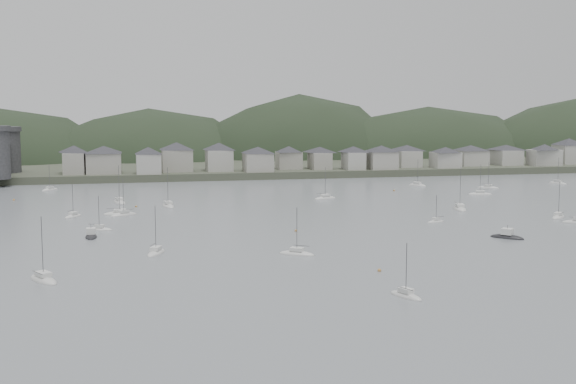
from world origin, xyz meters
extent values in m
plane|color=slate|center=(0.00, 0.00, 0.00)|extent=(900.00, 900.00, 0.00)
cube|color=#383D2D|center=(0.00, 295.00, 1.50)|extent=(900.00, 250.00, 3.00)
ellipsoid|color=black|center=(-32.30, 272.87, -9.97)|extent=(132.08, 90.41, 79.74)
ellipsoid|color=black|center=(50.65, 272.93, -12.68)|extent=(133.88, 88.37, 101.41)
ellipsoid|color=black|center=(125.95, 267.91, -10.32)|extent=(165.81, 81.78, 82.55)
cylinder|color=#2E2E30|center=(-92.00, 194.00, 11.50)|extent=(10.00, 10.00, 17.00)
cube|color=#2E2E30|center=(-92.00, 180.00, 9.00)|extent=(3.50, 30.00, 12.00)
cube|color=#9C988E|center=(-65.00, 181.96, 7.29)|extent=(8.34, 12.91, 8.59)
pyramid|color=#2B2B31|center=(-65.00, 181.96, 13.09)|extent=(15.78, 15.78, 3.01)
cube|color=#9C988E|center=(-53.32, 181.32, 7.18)|extent=(13.68, 13.35, 8.36)
pyramid|color=#2B2B31|center=(-53.32, 181.32, 12.82)|extent=(20.07, 20.07, 2.93)
cube|color=#ADABA3|center=(-35.57, 176.02, 7.04)|extent=(9.78, 10.20, 8.08)
pyramid|color=#2B2B31|center=(-35.57, 176.02, 12.49)|extent=(14.83, 14.83, 2.83)
cube|color=#9C988E|center=(-23.51, 185.65, 7.55)|extent=(12.59, 13.33, 9.09)
pyramid|color=#2B2B31|center=(-23.51, 185.65, 13.68)|extent=(19.24, 19.24, 3.18)
cube|color=#ADABA3|center=(-5.75, 184.10, 7.43)|extent=(10.74, 12.17, 8.87)
pyramid|color=#2B2B31|center=(-5.75, 184.10, 13.42)|extent=(17.01, 17.01, 3.10)
cube|color=#9C988E|center=(9.92, 177.53, 6.85)|extent=(11.63, 12.09, 7.69)
pyramid|color=#2B2B31|center=(9.92, 177.53, 12.04)|extent=(17.61, 17.61, 2.69)
cube|color=#9C988E|center=(25.25, 186.19, 6.72)|extent=(10.37, 9.35, 7.44)
pyramid|color=#2B2B31|center=(25.25, 186.19, 11.74)|extent=(14.65, 14.65, 2.60)
cube|color=#9C988E|center=(38.63, 183.79, 6.61)|extent=(8.24, 12.20, 7.22)
pyramid|color=#2B2B31|center=(38.63, 183.79, 11.48)|extent=(15.17, 15.17, 2.53)
cube|color=#ADABA3|center=(52.50, 178.55, 6.73)|extent=(8.06, 10.91, 7.46)
pyramid|color=#2B2B31|center=(52.50, 178.55, 11.77)|extent=(14.08, 14.08, 2.61)
cube|color=#9C988E|center=(64.81, 177.06, 6.83)|extent=(11.73, 11.78, 7.66)
pyramid|color=#2B2B31|center=(64.81, 177.06, 12.00)|extent=(17.46, 17.46, 2.68)
cube|color=#ADABA3|center=(80.64, 186.91, 6.67)|extent=(10.19, 13.02, 7.33)
pyramid|color=#2B2B31|center=(80.64, 186.91, 11.62)|extent=(17.23, 17.23, 2.57)
cube|color=#ADABA3|center=(95.55, 178.06, 6.44)|extent=(11.70, 9.81, 6.88)
pyramid|color=#2B2B31|center=(95.55, 178.06, 11.08)|extent=(15.97, 15.97, 2.41)
cube|color=#ADABA3|center=(112.40, 186.91, 6.50)|extent=(12.83, 12.48, 7.00)
pyramid|color=#2B2B31|center=(112.40, 186.91, 11.22)|extent=(18.79, 18.79, 2.45)
cube|color=#ADABA3|center=(130.73, 187.42, 6.48)|extent=(11.07, 13.50, 6.97)
pyramid|color=#2B2B31|center=(130.73, 187.42, 11.19)|extent=(18.25, 18.25, 2.44)
cube|color=#ADABA3|center=(146.02, 179.72, 6.67)|extent=(13.75, 9.12, 7.34)
pyramid|color=#2B2B31|center=(146.02, 179.72, 11.62)|extent=(16.97, 16.97, 2.57)
cube|color=#ADABA3|center=(162.92, 185.95, 7.53)|extent=(11.37, 11.57, 9.05)
pyramid|color=#2B2B31|center=(162.92, 185.95, 13.63)|extent=(17.03, 17.03, 3.17)
ellipsoid|color=silver|center=(33.97, 50.64, 0.05)|extent=(5.83, 3.48, 1.11)
cube|color=silver|center=(33.97, 50.64, 0.91)|extent=(2.24, 1.79, 0.70)
cylinder|color=#3F3F42|center=(33.97, 50.64, 3.67)|extent=(0.12, 0.12, 6.94)
cylinder|color=#3F3F42|center=(34.91, 50.32, 1.46)|extent=(2.40, 0.90, 0.10)
ellipsoid|color=silver|center=(69.55, 50.68, 0.05)|extent=(7.44, 6.89, 1.54)
cube|color=silver|center=(69.55, 50.68, 1.12)|extent=(3.15, 3.04, 0.70)
cylinder|color=#3F3F42|center=(69.55, 50.68, 5.01)|extent=(0.12, 0.12, 9.62)
cylinder|color=#3F3F42|center=(70.60, 49.78, 1.67)|extent=(2.69, 2.33, 0.10)
ellipsoid|color=silver|center=(121.19, 130.23, 0.05)|extent=(4.85, 8.47, 1.61)
cube|color=silver|center=(121.19, 130.23, 1.16)|extent=(2.53, 3.22, 0.70)
cylinder|color=#3F3F42|center=(121.19, 130.23, 5.24)|extent=(0.12, 0.12, 10.08)
cylinder|color=#3F3F42|center=(120.77, 128.84, 1.71)|extent=(1.17, 3.50, 0.10)
ellipsoid|color=silver|center=(50.63, 71.13, 0.05)|extent=(5.36, 10.25, 1.96)
cube|color=silver|center=(50.63, 71.13, 1.33)|extent=(2.90, 3.84, 0.70)
cylinder|color=#3F3F42|center=(50.63, 71.13, 6.32)|extent=(0.12, 0.12, 12.23)
cylinder|color=#3F3F42|center=(50.21, 72.84, 1.88)|extent=(1.14, 4.30, 0.10)
ellipsoid|color=silver|center=(64.33, 135.25, 0.05)|extent=(6.14, 8.02, 1.57)
cube|color=silver|center=(64.33, 135.25, 1.13)|extent=(2.88, 3.24, 0.70)
cylinder|color=#3F3F42|center=(64.33, 135.25, 5.10)|extent=(0.12, 0.12, 9.79)
cylinder|color=#3F3F42|center=(65.05, 136.46, 1.68)|extent=(1.88, 3.09, 0.10)
ellipsoid|color=silver|center=(-71.61, 150.00, 0.05)|extent=(6.50, 7.31, 1.49)
cube|color=silver|center=(-71.61, 150.00, 1.09)|extent=(2.90, 3.06, 0.70)
cylinder|color=#3F3F42|center=(-71.61, 150.00, 4.85)|extent=(0.12, 0.12, 9.31)
cylinder|color=#3F3F42|center=(-70.77, 148.95, 1.64)|extent=(2.17, 2.68, 0.10)
ellipsoid|color=silver|center=(-58.41, 5.66, 0.05)|extent=(6.77, 9.01, 1.75)
cube|color=silver|center=(-58.41, 5.66, 1.23)|extent=(3.19, 3.62, 0.70)
cylinder|color=#3F3F42|center=(-58.41, 5.66, 5.68)|extent=(0.12, 0.12, 10.96)
cylinder|color=#3F3F42|center=(-59.19, 4.29, 1.78)|extent=(2.04, 3.48, 0.10)
ellipsoid|color=silver|center=(-38.68, 25.08, 0.05)|extent=(5.18, 8.06, 1.54)
cube|color=silver|center=(-38.68, 25.08, 1.12)|extent=(2.58, 3.14, 0.70)
cylinder|color=#3F3F42|center=(-38.68, 25.08, 5.01)|extent=(0.12, 0.12, 9.63)
cylinder|color=#3F3F42|center=(-39.20, 26.36, 1.67)|extent=(1.40, 3.25, 0.10)
cylinder|color=#3F3F42|center=(67.86, 40.31, 1.70)|extent=(3.10, 2.00, 0.10)
ellipsoid|color=silver|center=(-46.69, 108.25, 0.05)|extent=(5.23, 9.73, 1.86)
cube|color=silver|center=(-46.69, 108.25, 1.28)|extent=(2.80, 3.66, 0.70)
cylinder|color=#3F3F42|center=(-46.69, 108.25, 6.00)|extent=(0.12, 0.12, 11.60)
cylinder|color=#3F3F42|center=(-47.11, 106.63, 1.83)|extent=(1.16, 4.06, 0.10)
ellipsoid|color=silver|center=(19.00, 104.08, 0.05)|extent=(8.52, 5.25, 1.62)
cube|color=silver|center=(19.00, 104.08, 1.16)|extent=(3.28, 2.66, 0.70)
cylinder|color=#3F3F42|center=(19.00, 104.08, 5.27)|extent=(0.12, 0.12, 10.15)
cylinder|color=#3F3F42|center=(17.63, 104.58, 1.71)|extent=(3.46, 1.36, 0.10)
ellipsoid|color=silver|center=(-58.69, 80.84, 0.05)|extent=(5.53, 7.07, 1.39)
cube|color=silver|center=(-58.69, 80.84, 1.04)|extent=(2.57, 2.87, 0.70)
cylinder|color=#3F3F42|center=(-58.69, 80.84, 4.54)|extent=(0.12, 0.12, 8.67)
cylinder|color=#3F3F42|center=(-59.35, 81.91, 1.59)|extent=(1.72, 2.71, 0.10)
ellipsoid|color=silver|center=(-10.95, 17.86, 0.05)|extent=(7.60, 6.18, 1.51)
cube|color=silver|center=(-10.95, 17.86, 1.10)|extent=(3.11, 2.84, 0.70)
cylinder|color=#3F3F42|center=(-10.95, 17.86, 4.90)|extent=(0.12, 0.12, 9.41)
cylinder|color=#3F3F42|center=(-9.83, 18.61, 1.65)|extent=(2.87, 1.96, 0.10)
ellipsoid|color=silver|center=(86.57, 121.45, 0.05)|extent=(7.74, 6.19, 1.53)
cube|color=silver|center=(86.57, 121.45, 1.11)|extent=(3.16, 2.86, 0.70)
cylinder|color=#3F3F42|center=(86.57, 121.45, 4.97)|extent=(0.12, 0.12, 9.54)
cylinder|color=#3F3F42|center=(85.42, 120.70, 1.66)|extent=(2.94, 1.95, 0.10)
ellipsoid|color=silver|center=(-50.97, 57.00, 0.05)|extent=(6.90, 4.02, 1.31)
cube|color=silver|center=(-50.97, 57.00, 1.01)|extent=(2.63, 2.08, 0.70)
cylinder|color=#3F3F42|center=(-50.97, 57.00, 4.31)|extent=(0.12, 0.12, 8.21)
cylinder|color=#3F3F42|center=(-52.10, 56.63, 1.56)|extent=(2.84, 1.00, 0.10)
ellipsoid|color=silver|center=(-45.27, 80.50, 0.05)|extent=(8.21, 6.47, 1.61)
cube|color=silver|center=(-45.27, 80.50, 1.16)|extent=(3.34, 3.00, 0.70)
cylinder|color=#3F3F42|center=(-45.27, 80.50, 5.25)|extent=(0.12, 0.12, 10.09)
cylinder|color=#3F3F42|center=(-44.04, 79.73, 1.71)|extent=(3.13, 2.01, 0.10)
ellipsoid|color=silver|center=(-32.28, 96.34, 0.05)|extent=(4.47, 9.66, 1.86)
cube|color=silver|center=(-32.28, 96.34, 1.28)|extent=(2.56, 3.55, 0.70)
cylinder|color=#3F3F42|center=(-32.28, 96.34, 6.01)|extent=(0.12, 0.12, 11.62)
cylinder|color=#3F3F42|center=(-32.55, 94.69, 1.83)|extent=(0.79, 4.14, 0.10)
ellipsoid|color=silver|center=(-1.80, -17.70, 0.05)|extent=(4.50, 7.00, 1.34)
cube|color=silver|center=(-1.80, -17.70, 1.02)|extent=(2.24, 2.72, 0.70)
cylinder|color=#3F3F42|center=(-1.80, -17.70, 4.38)|extent=(0.12, 0.12, 8.36)
cylinder|color=#3F3F42|center=(-2.26, -18.82, 1.57)|extent=(1.23, 2.82, 0.10)
ellipsoid|color=silver|center=(-46.37, 82.29, 0.05)|extent=(9.19, 3.76, 1.79)
cube|color=silver|center=(-46.37, 82.29, 1.24)|extent=(3.32, 2.28, 0.70)
cylinder|color=#3F3F42|center=(-46.37, 82.29, 5.79)|extent=(0.12, 0.12, 11.18)
cylinder|color=#3F3F42|center=(-47.97, 82.13, 1.79)|extent=(4.02, 0.51, 0.10)
ellipsoid|color=silver|center=(73.85, 103.35, 0.05)|extent=(8.53, 4.65, 1.63)
cube|color=silver|center=(73.85, 103.35, 1.16)|extent=(3.22, 2.48, 0.70)
cylinder|color=#3F3F42|center=(73.85, 103.35, 5.28)|extent=(0.12, 0.12, 10.16)
cylinder|color=#3F3F42|center=(75.26, 103.74, 1.71)|extent=(3.56, 1.06, 0.10)
ellipsoid|color=black|center=(40.05, 25.46, 0.05)|extent=(7.35, 7.62, 1.71)
cube|color=silver|center=(40.05, 25.46, 1.56)|extent=(3.19, 3.20, 1.40)
cylinder|color=#3F3F42|center=(40.05, 25.46, 2.46)|extent=(0.10, 0.10, 1.20)
ellipsoid|color=black|center=(-52.44, 47.15, 0.05)|extent=(2.75, 7.24, 1.58)
cube|color=silver|center=(-52.44, 47.15, 1.49)|extent=(2.06, 2.20, 1.40)
cylinder|color=#3F3F42|center=(-52.44, 47.15, 2.39)|extent=(0.10, 0.10, 1.20)
sphere|color=#B27C3B|center=(-4.78, 44.92, 0.15)|extent=(0.70, 0.70, 0.70)
sphere|color=#B27C3B|center=(-41.71, 97.24, 0.15)|extent=(0.70, 0.70, 0.70)
sphere|color=#B27C3B|center=(49.19, 120.53, 0.15)|extent=(0.70, 0.70, 0.70)
sphere|color=#B27C3B|center=(0.20, -0.01, 0.15)|extent=(0.70, 0.70, 0.70)
sphere|color=#B27C3B|center=(-79.90, 121.84, 0.15)|extent=(0.70, 0.70, 0.70)
camera|label=1|loc=(-43.83, -120.95, 29.26)|focal=44.86mm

